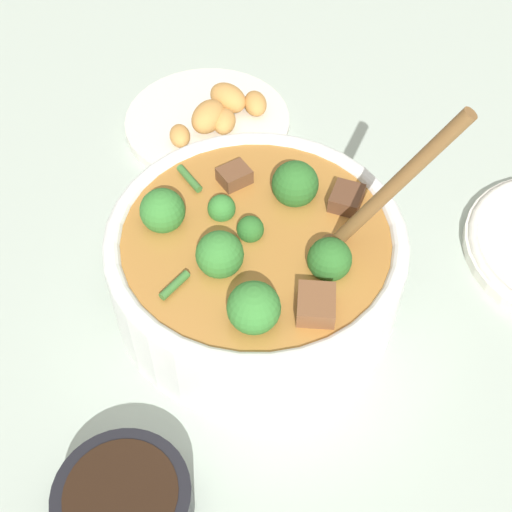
{
  "coord_description": "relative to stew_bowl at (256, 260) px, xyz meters",
  "views": [
    {
      "loc": [
        0.19,
        -0.36,
        0.56
      ],
      "look_at": [
        0.0,
        0.0,
        0.06
      ],
      "focal_mm": 50.0,
      "sensor_mm": 36.0,
      "label": 1
    }
  ],
  "objects": [
    {
      "name": "food_plate",
      "position": [
        -0.16,
        0.19,
        -0.04
      ],
      "size": [
        0.19,
        0.19,
        0.04
      ],
      "color": "silver",
      "rests_on": "ground_plane"
    },
    {
      "name": "stew_bowl",
      "position": [
        0.0,
        0.0,
        0.0
      ],
      "size": [
        0.28,
        0.27,
        0.24
      ],
      "color": "white",
      "rests_on": "ground_plane"
    },
    {
      "name": "ground_plane",
      "position": [
        -0.0,
        0.0,
        -0.06
      ],
      "size": [
        4.0,
        4.0,
        0.0
      ],
      "primitive_type": "plane",
      "color": "#ADBCAD"
    },
    {
      "name": "condiment_bowl",
      "position": [
        0.01,
        -0.23,
        -0.03
      ],
      "size": [
        0.11,
        0.11,
        0.04
      ],
      "color": "black",
      "rests_on": "ground_plane"
    }
  ]
}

